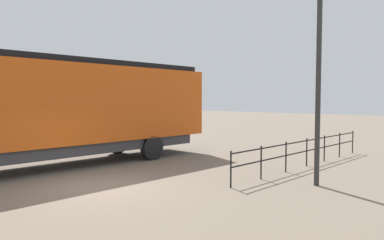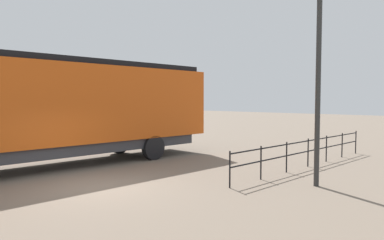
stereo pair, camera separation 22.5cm
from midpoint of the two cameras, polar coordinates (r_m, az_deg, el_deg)
The scene contains 4 objects.
ground_plane at distance 11.75m, azimuth -13.97°, elevation -10.21°, with size 120.00×120.00×0.00m, color #756656.
locomotive at distance 14.95m, azimuth -24.41°, elevation 1.83°, with size 3.04×17.61×4.34m.
lamp_post at distance 12.10m, azimuth 19.86°, elevation 12.62°, with size 0.58×0.58×6.36m.
platform_fence at distance 15.44m, azimuth 18.19°, elevation -4.28°, with size 0.05×10.08×1.14m.
Camera 2 is at (9.88, -5.81, 2.71)m, focal length 33.93 mm.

